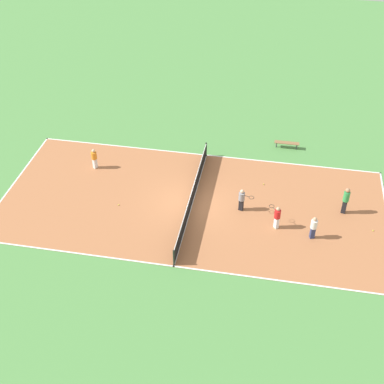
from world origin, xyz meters
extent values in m
plane|color=#518E47|center=(0.00, 0.00, 0.00)|extent=(80.00, 80.00, 0.00)
cube|color=#AD6B42|center=(0.00, 0.00, 0.01)|extent=(10.72, 23.02, 0.02)
cube|color=white|center=(-5.31, 0.00, 0.02)|extent=(0.10, 23.02, 0.00)
cube|color=white|center=(5.31, 0.00, 0.02)|extent=(0.10, 23.02, 0.00)
cube|color=white|center=(0.00, -11.46, 0.02)|extent=(10.72, 0.10, 0.00)
cube|color=white|center=(0.00, 0.00, 0.02)|extent=(10.72, 0.10, 0.00)
cylinder|color=black|center=(-5.21, 0.00, 0.55)|extent=(0.10, 0.10, 1.05)
cylinder|color=black|center=(5.21, 0.00, 0.55)|extent=(0.10, 0.10, 1.05)
cube|color=black|center=(0.00, 0.00, 0.52)|extent=(10.42, 0.03, 1.00)
cube|color=white|center=(0.00, 0.00, 0.99)|extent=(10.42, 0.04, 0.06)
cube|color=olive|center=(-7.20, 5.31, 0.43)|extent=(0.36, 1.69, 0.04)
cylinder|color=#4C4C51|center=(-7.20, 4.62, 0.21)|extent=(0.08, 0.08, 0.41)
cylinder|color=#4C4C51|center=(-7.20, 6.01, 0.21)|extent=(0.08, 0.08, 0.41)
cube|color=white|center=(1.26, 5.10, 0.39)|extent=(0.32, 0.31, 0.74)
cylinder|color=red|center=(1.26, 5.10, 1.02)|extent=(0.51, 0.51, 0.52)
sphere|color=tan|center=(1.26, 5.10, 1.39)|extent=(0.22, 0.22, 0.22)
cylinder|color=#262626|center=(1.00, 4.90, 1.15)|extent=(0.24, 0.20, 0.03)
torus|color=black|center=(0.78, 4.73, 1.15)|extent=(0.43, 0.43, 0.02)
cube|color=black|center=(0.04, 2.96, 0.39)|extent=(0.26, 0.30, 0.74)
cylinder|color=gray|center=(0.04, 2.96, 1.02)|extent=(0.44, 0.44, 0.52)
sphere|color=beige|center=(0.04, 2.96, 1.39)|extent=(0.22, 0.22, 0.22)
cylinder|color=#262626|center=(0.13, 3.26, 1.15)|extent=(0.11, 0.28, 0.03)
torus|color=black|center=(0.20, 3.53, 1.15)|extent=(0.38, 0.38, 0.02)
cube|color=black|center=(-0.79, 8.91, 0.47)|extent=(0.26, 0.30, 0.89)
cylinder|color=green|center=(-0.79, 8.91, 1.23)|extent=(0.44, 0.44, 0.62)
sphere|color=#A87A56|center=(-0.79, 8.91, 1.67)|extent=(0.27, 0.27, 0.27)
cube|color=white|center=(-2.51, -6.92, 0.38)|extent=(0.32, 0.29, 0.71)
cylinder|color=orange|center=(-2.51, -6.92, 0.99)|extent=(0.48, 0.48, 0.50)
sphere|color=beige|center=(-2.51, -6.92, 1.35)|extent=(0.21, 0.21, 0.21)
cube|color=navy|center=(1.75, 7.12, 0.39)|extent=(0.27, 0.30, 0.74)
cylinder|color=white|center=(1.75, 7.12, 1.02)|extent=(0.45, 0.45, 0.52)
sphere|color=tan|center=(1.75, 7.12, 1.38)|extent=(0.22, 0.22, 0.22)
sphere|color=#CCE033|center=(0.97, -4.30, 0.06)|extent=(0.07, 0.07, 0.07)
sphere|color=#CCE033|center=(0.56, 10.53, 0.06)|extent=(0.07, 0.07, 0.07)
sphere|color=#CCE033|center=(-2.68, 4.10, 0.06)|extent=(0.07, 0.07, 0.07)
camera|label=1|loc=(24.52, 4.54, 20.35)|focal=50.00mm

